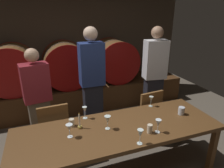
# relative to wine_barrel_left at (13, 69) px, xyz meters

# --- Properties ---
(back_wall) EXTENTS (5.71, 0.24, 2.65)m
(back_wall) POSITION_rel_wine_barrel_left_xyz_m (1.03, 0.55, 0.33)
(back_wall) COLOR #473A2D
(back_wall) RESTS_ON ground
(barrel_shelf) EXTENTS (5.14, 0.90, 0.54)m
(barrel_shelf) POSITION_rel_wine_barrel_left_xyz_m (1.03, 0.00, -0.73)
(barrel_shelf) COLOR #4C2D16
(barrel_shelf) RESTS_ON ground
(wine_barrel_left) EXTENTS (0.92, 0.79, 0.92)m
(wine_barrel_left) POSITION_rel_wine_barrel_left_xyz_m (0.00, 0.00, 0.00)
(wine_barrel_left) COLOR brown
(wine_barrel_left) RESTS_ON barrel_shelf
(wine_barrel_center) EXTENTS (0.92, 0.79, 0.92)m
(wine_barrel_center) POSITION_rel_wine_barrel_left_xyz_m (1.01, 0.00, 0.00)
(wine_barrel_center) COLOR brown
(wine_barrel_center) RESTS_ON barrel_shelf
(wine_barrel_right) EXTENTS (0.92, 0.79, 0.92)m
(wine_barrel_right) POSITION_rel_wine_barrel_left_xyz_m (2.08, 0.00, 0.00)
(wine_barrel_right) COLOR brown
(wine_barrel_right) RESTS_ON barrel_shelf
(dining_table) EXTENTS (2.49, 0.84, 0.74)m
(dining_table) POSITION_rel_wine_barrel_left_xyz_m (1.31, -2.20, -0.33)
(dining_table) COLOR brown
(dining_table) RESTS_ON ground
(chair_left) EXTENTS (0.42, 0.42, 0.88)m
(chair_left) POSITION_rel_wine_barrel_left_xyz_m (0.59, -1.54, -0.51)
(chair_left) COLOR brown
(chair_left) RESTS_ON ground
(chair_right) EXTENTS (0.44, 0.44, 0.88)m
(chair_right) POSITION_rel_wine_barrel_left_xyz_m (2.06, -1.58, -0.51)
(chair_right) COLOR brown
(chair_right) RESTS_ON ground
(guest_left) EXTENTS (0.42, 0.30, 1.57)m
(guest_left) POSITION_rel_wine_barrel_left_xyz_m (0.42, -1.20, -0.20)
(guest_left) COLOR brown
(guest_left) RESTS_ON ground
(guest_center) EXTENTS (0.38, 0.24, 1.84)m
(guest_center) POSITION_rel_wine_barrel_left_xyz_m (1.27, -1.15, -0.05)
(guest_center) COLOR black
(guest_center) RESTS_ON ground
(guest_right) EXTENTS (0.41, 0.29, 1.82)m
(guest_right) POSITION_rel_wine_barrel_left_xyz_m (2.39, -1.21, -0.06)
(guest_right) COLOR black
(guest_right) RESTS_ON ground
(candle_center) EXTENTS (0.05, 0.05, 0.21)m
(candle_center) POSITION_rel_wine_barrel_left_xyz_m (0.87, -2.06, -0.20)
(candle_center) COLOR olive
(candle_center) RESTS_ON dining_table
(wine_glass_far_left) EXTENTS (0.08, 0.08, 0.16)m
(wine_glass_far_left) POSITION_rel_wine_barrel_left_xyz_m (0.73, -2.19, -0.14)
(wine_glass_far_left) COLOR white
(wine_glass_far_left) RESTS_ON dining_table
(wine_glass_left) EXTENTS (0.06, 0.06, 0.16)m
(wine_glass_left) POSITION_rel_wine_barrel_left_xyz_m (0.98, -1.85, -0.14)
(wine_glass_left) COLOR silver
(wine_glass_left) RESTS_ON dining_table
(wine_glass_center_left) EXTENTS (0.08, 0.08, 0.17)m
(wine_glass_center_left) POSITION_rel_wine_barrel_left_xyz_m (1.18, -2.18, -0.14)
(wine_glass_center_left) COLOR silver
(wine_glass_center_left) RESTS_ON dining_table
(wine_glass_center_right) EXTENTS (0.07, 0.07, 0.17)m
(wine_glass_center_right) POSITION_rel_wine_barrel_left_xyz_m (1.40, -2.57, -0.14)
(wine_glass_center_right) COLOR silver
(wine_glass_center_right) RESTS_ON dining_table
(wine_glass_right) EXTENTS (0.07, 0.07, 0.17)m
(wine_glass_right) POSITION_rel_wine_barrel_left_xyz_m (1.70, -2.45, -0.14)
(wine_glass_right) COLOR white
(wine_glass_right) RESTS_ON dining_table
(wine_glass_far_right) EXTENTS (0.06, 0.06, 0.15)m
(wine_glass_far_right) POSITION_rel_wine_barrel_left_xyz_m (1.96, -1.84, -0.15)
(wine_glass_far_right) COLOR silver
(wine_glass_far_right) RESTS_ON dining_table
(cup_left) EXTENTS (0.07, 0.07, 0.09)m
(cup_left) POSITION_rel_wine_barrel_left_xyz_m (0.79, -1.98, -0.21)
(cup_left) COLOR beige
(cup_left) RESTS_ON dining_table
(cup_center) EXTENTS (0.06, 0.06, 0.11)m
(cup_center) POSITION_rel_wine_barrel_left_xyz_m (1.60, -2.43, -0.21)
(cup_center) COLOR beige
(cup_center) RESTS_ON dining_table
(cup_right) EXTENTS (0.08, 0.08, 0.10)m
(cup_right) POSITION_rel_wine_barrel_left_xyz_m (2.22, -2.19, -0.21)
(cup_right) COLOR silver
(cup_right) RESTS_ON dining_table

